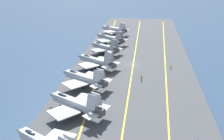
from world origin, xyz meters
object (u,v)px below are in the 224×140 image
at_px(parked_jet_third, 84,78).
at_px(crew_brown_vest, 142,78).
at_px(parked_jet_fifth, 105,47).
at_px(parked_jet_seventh, 114,29).
at_px(parked_jet_fourth, 96,61).
at_px(crew_yellow_vest, 171,66).
at_px(parked_jet_sixth, 110,38).
at_px(parked_jet_second, 75,103).

bearing_deg(parked_jet_third, crew_brown_vest, -68.49).
distance_m(parked_jet_fifth, parked_jet_seventh, 31.29).
bearing_deg(parked_jet_fourth, parked_jet_seventh, -0.54).
xyz_separation_m(crew_brown_vest, crew_yellow_vest, (11.99, -9.49, 0.02)).
relative_size(parked_jet_fifth, crew_brown_vest, 8.75).
xyz_separation_m(parked_jet_fifth, parked_jet_seventh, (31.28, -0.04, 0.42)).
xyz_separation_m(parked_jet_sixth, parked_jet_seventh, (17.30, 0.31, 0.22)).
bearing_deg(parked_jet_fourth, crew_brown_vest, -122.95).
bearing_deg(parked_jet_fifth, crew_yellow_vest, -121.29).
distance_m(parked_jet_second, parked_jet_seventh, 80.20).
distance_m(parked_jet_second, crew_brown_vest, 26.53).
bearing_deg(crew_brown_vest, parked_jet_third, 111.51).
distance_m(crew_brown_vest, crew_yellow_vest, 15.29).
relative_size(parked_jet_second, crew_yellow_vest, 9.85).
bearing_deg(parked_jet_second, parked_jet_fourth, 1.39).
bearing_deg(crew_brown_vest, parked_jet_second, 145.78).
height_order(parked_jet_fourth, parked_jet_sixth, parked_jet_sixth).
relative_size(parked_jet_seventh, crew_brown_vest, 9.20).
distance_m(parked_jet_third, crew_yellow_vest, 31.70).
relative_size(parked_jet_fifth, parked_jet_seventh, 0.95).
relative_size(parked_jet_fourth, parked_jet_seventh, 1.09).
relative_size(parked_jet_second, crew_brown_vest, 10.05).
bearing_deg(parked_jet_sixth, parked_jet_fourth, 178.59).
xyz_separation_m(parked_jet_second, crew_yellow_vest, (33.88, -24.37, -1.75)).
xyz_separation_m(parked_jet_second, crew_brown_vest, (21.89, -14.89, -1.76)).
relative_size(parked_jet_fifth, parked_jet_sixth, 0.91).
distance_m(parked_jet_seventh, crew_brown_vest, 60.28).
relative_size(crew_brown_vest, crew_yellow_vest, 0.98).
xyz_separation_m(parked_jet_seventh, crew_brown_vest, (-58.30, -15.21, -1.82)).
bearing_deg(parked_jet_third, parked_jet_fourth, -2.08).
xyz_separation_m(parked_jet_third, parked_jet_sixth, (47.41, -1.36, -0.18)).
height_order(parked_jet_sixth, crew_yellow_vest, parked_jet_sixth).
xyz_separation_m(parked_jet_seventh, crew_yellow_vest, (-46.31, -24.70, -1.80)).
height_order(parked_jet_second, crew_brown_vest, parked_jet_second).
height_order(parked_jet_second, parked_jet_fourth, parked_jet_second).
xyz_separation_m(parked_jet_second, parked_jet_fourth, (32.05, 0.78, -0.42)).
bearing_deg(parked_jet_third, parked_jet_seventh, -0.93).
bearing_deg(parked_jet_sixth, crew_brown_vest, -160.02).
height_order(crew_brown_vest, crew_yellow_vest, crew_yellow_vest).
bearing_deg(crew_yellow_vest, parked_jet_seventh, 28.07).
bearing_deg(crew_brown_vest, parked_jet_fifth, 29.44).
xyz_separation_m(parked_jet_third, crew_yellow_vest, (18.40, -25.75, -1.77)).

